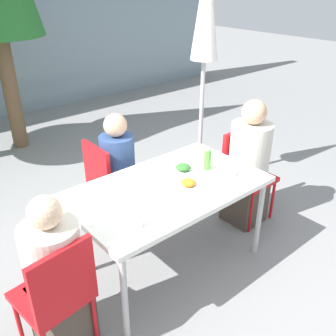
# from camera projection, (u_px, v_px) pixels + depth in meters

# --- Properties ---
(ground_plane) EXTENTS (24.00, 24.00, 0.00)m
(ground_plane) POSITION_uv_depth(u_px,v_px,m) (168.00, 263.00, 3.16)
(ground_plane) COLOR gray
(dining_table) EXTENTS (1.47, 0.88, 0.76)m
(dining_table) POSITION_uv_depth(u_px,v_px,m) (168.00, 192.00, 2.83)
(dining_table) COLOR white
(dining_table) RESTS_ON ground
(chair_left) EXTENTS (0.45, 0.45, 0.88)m
(chair_left) POSITION_uv_depth(u_px,v_px,m) (57.00, 292.00, 2.19)
(chair_left) COLOR red
(chair_left) RESTS_ON ground
(person_left) EXTENTS (0.35, 0.35, 1.11)m
(person_left) POSITION_uv_depth(u_px,v_px,m) (57.00, 280.00, 2.27)
(person_left) COLOR #473D33
(person_left) RESTS_ON ground
(chair_right) EXTENTS (0.41, 0.41, 0.88)m
(chair_right) POSITION_uv_depth(u_px,v_px,m) (244.00, 168.00, 3.57)
(chair_right) COLOR red
(chair_right) RESTS_ON ground
(person_right) EXTENTS (0.37, 0.37, 1.22)m
(person_right) POSITION_uv_depth(u_px,v_px,m) (248.00, 168.00, 3.47)
(person_right) COLOR #473D33
(person_right) RESTS_ON ground
(chair_far) EXTENTS (0.40, 0.40, 0.88)m
(chair_far) POSITION_uv_depth(u_px,v_px,m) (108.00, 180.00, 3.37)
(chair_far) COLOR red
(chair_far) RESTS_ON ground
(person_far) EXTENTS (0.30, 0.30, 1.14)m
(person_far) POSITION_uv_depth(u_px,v_px,m) (119.00, 177.00, 3.37)
(person_far) COLOR #383842
(person_far) RESTS_ON ground
(closed_umbrella) EXTENTS (0.36, 0.36, 2.42)m
(closed_umbrella) POSITION_uv_depth(u_px,v_px,m) (205.00, 25.00, 3.56)
(closed_umbrella) COLOR #333333
(closed_umbrella) RESTS_ON ground
(plate_0) EXTENTS (0.20, 0.20, 0.06)m
(plate_0) POSITION_uv_depth(u_px,v_px,m) (188.00, 184.00, 2.78)
(plate_0) COLOR white
(plate_0) RESTS_ON dining_table
(plate_1) EXTENTS (0.22, 0.22, 0.06)m
(plate_1) POSITION_uv_depth(u_px,v_px,m) (183.00, 169.00, 3.00)
(plate_1) COLOR white
(plate_1) RESTS_ON dining_table
(bottle) EXTENTS (0.06, 0.06, 0.19)m
(bottle) POSITION_uv_depth(u_px,v_px,m) (207.00, 159.00, 3.00)
(bottle) COLOR #51A338
(bottle) RESTS_ON dining_table
(drinking_cup) EXTENTS (0.08, 0.08, 0.10)m
(drinking_cup) POSITION_uv_depth(u_px,v_px,m) (137.00, 220.00, 2.34)
(drinking_cup) COLOR white
(drinking_cup) RESTS_ON dining_table
(salad_bowl) EXTENTS (0.14, 0.14, 0.05)m
(salad_bowl) POSITION_uv_depth(u_px,v_px,m) (228.00, 171.00, 2.96)
(salad_bowl) COLOR white
(salad_bowl) RESTS_ON dining_table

